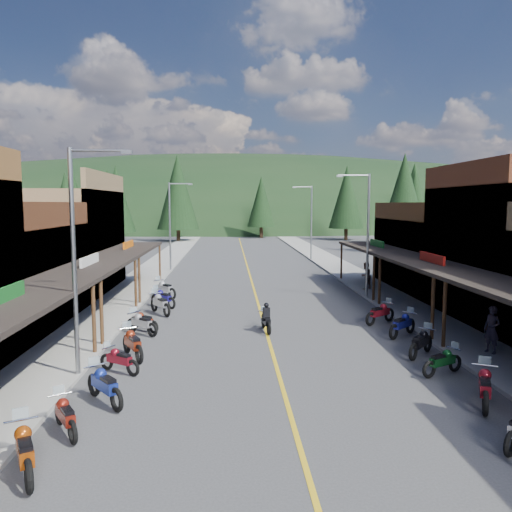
{
  "coord_description": "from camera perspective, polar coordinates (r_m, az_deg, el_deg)",
  "views": [
    {
      "loc": [
        -1.75,
        -23.35,
        6.12
      ],
      "look_at": [
        -0.16,
        6.26,
        3.0
      ],
      "focal_mm": 35.0,
      "sensor_mm": 36.0,
      "label": 1
    }
  ],
  "objects": [
    {
      "name": "rider_on_bike",
      "position": [
        24.1,
        1.16,
        -7.28
      ],
      "size": [
        0.86,
        1.97,
        1.45
      ],
      "rotation": [
        0.0,
        0.0,
        0.12
      ],
      "color": "black",
      "rests_on": "ground"
    },
    {
      "name": "pine_2",
      "position": [
        81.79,
        -8.94,
        7.24
      ],
      "size": [
        6.72,
        6.72,
        14.0
      ],
      "color": "black",
      "rests_on": "ground"
    },
    {
      "name": "pine_10",
      "position": [
        75.13,
        -15.67,
        6.29
      ],
      "size": [
        5.38,
        5.38,
        11.6
      ],
      "color": "black",
      "rests_on": "ground"
    },
    {
      "name": "ground",
      "position": [
        24.2,
        1.18,
        -8.64
      ],
      "size": [
        220.0,
        220.0,
        0.0
      ],
      "primitive_type": "plane",
      "color": "#38383A",
      "rests_on": "ground"
    },
    {
      "name": "bike_east_8",
      "position": [
        26.37,
        14.01,
        -6.22
      ],
      "size": [
        2.17,
        1.84,
        1.23
      ],
      "primitive_type": null,
      "rotation": [
        0.0,
        0.0,
        -0.95
      ],
      "color": "maroon",
      "rests_on": "ground"
    },
    {
      "name": "ridge_hill",
      "position": [
        158.48,
        -2.45,
        3.78
      ],
      "size": [
        310.0,
        140.0,
        60.0
      ],
      "primitive_type": "ellipsoid",
      "color": "black",
      "rests_on": "ground"
    },
    {
      "name": "streetlight_0",
      "position": [
        18.19,
        -19.69,
        0.43
      ],
      "size": [
        2.16,
        0.18,
        8.0
      ],
      "color": "gray",
      "rests_on": "ground"
    },
    {
      "name": "bike_east_4",
      "position": [
        17.07,
        24.69,
        -13.25
      ],
      "size": [
        1.66,
        2.37,
        1.3
      ],
      "primitive_type": null,
      "rotation": [
        0.0,
        0.0,
        -0.45
      ],
      "color": "maroon",
      "rests_on": "ground"
    },
    {
      "name": "bike_west_9",
      "position": [
        28.22,
        -10.9,
        -5.25
      ],
      "size": [
        1.9,
        2.39,
        1.33
      ],
      "primitive_type": null,
      "rotation": [
        0.0,
        0.0,
        0.56
      ],
      "color": "gray",
      "rests_on": "ground"
    },
    {
      "name": "pine_8",
      "position": [
        66.51,
        -20.91,
        5.49
      ],
      "size": [
        4.48,
        4.48,
        10.0
      ],
      "color": "black",
      "rests_on": "ground"
    },
    {
      "name": "pine_6",
      "position": [
        99.55,
        25.72,
        5.62
      ],
      "size": [
        5.04,
        5.04,
        11.0
      ],
      "color": "black",
      "rests_on": "ground"
    },
    {
      "name": "pine_11",
      "position": [
        65.1,
        16.55,
        6.7
      ],
      "size": [
        5.82,
        5.82,
        12.4
      ],
      "color": "black",
      "rests_on": "ground"
    },
    {
      "name": "pine_4",
      "position": [
        85.67,
        10.32,
        6.65
      ],
      "size": [
        5.88,
        5.88,
        12.5
      ],
      "color": "black",
      "rests_on": "ground"
    },
    {
      "name": "pine_3",
      "position": [
        89.54,
        0.61,
        6.23
      ],
      "size": [
        5.04,
        5.04,
        11.0
      ],
      "color": "black",
      "rests_on": "ground"
    },
    {
      "name": "bike_west_4",
      "position": [
        16.39,
        -16.93,
        -13.78
      ],
      "size": [
        1.98,
        2.23,
        1.28
      ],
      "primitive_type": null,
      "rotation": [
        0.0,
        0.0,
        0.67
      ],
      "color": "navy",
      "rests_on": "ground"
    },
    {
      "name": "bike_west_8",
      "position": [
        24.75,
        -12.72,
        -7.16
      ],
      "size": [
        1.88,
        1.7,
        1.09
      ],
      "primitive_type": null,
      "rotation": [
        0.0,
        0.0,
        0.89
      ],
      "color": "maroon",
      "rests_on": "ground"
    },
    {
      "name": "bike_west_10",
      "position": [
        30.03,
        -10.57,
        -4.64
      ],
      "size": [
        2.04,
        2.06,
        1.24
      ],
      "primitive_type": null,
      "rotation": [
        0.0,
        0.0,
        0.78
      ],
      "color": "navy",
      "rests_on": "ground"
    },
    {
      "name": "bike_east_7",
      "position": [
        24.15,
        16.4,
        -7.39
      ],
      "size": [
        2.12,
        2.01,
        1.25
      ],
      "primitive_type": null,
      "rotation": [
        0.0,
        0.0,
        -0.84
      ],
      "color": "navy",
      "rests_on": "ground"
    },
    {
      "name": "bike_west_3",
      "position": [
        14.77,
        -20.96,
        -16.52
      ],
      "size": [
        1.57,
        2.0,
        1.11
      ],
      "primitive_type": null,
      "rotation": [
        0.0,
        0.0,
        0.55
      ],
      "color": "maroon",
      "rests_on": "ground"
    },
    {
      "name": "pine_7",
      "position": [
        103.86,
        -20.14,
        6.25
      ],
      "size": [
        5.88,
        5.88,
        12.5
      ],
      "color": "black",
      "rests_on": "ground"
    },
    {
      "name": "bike_east_5",
      "position": [
        19.38,
        20.55,
        -11.09
      ],
      "size": [
        2.0,
        1.45,
        1.1
      ],
      "primitive_type": null,
      "rotation": [
        0.0,
        0.0,
        -1.1
      ],
      "color": "#0B3A16",
      "rests_on": "ground"
    },
    {
      "name": "shop_west_3",
      "position": [
        36.77,
        -22.18,
        1.51
      ],
      "size": [
        10.9,
        10.2,
        8.2
      ],
      "color": "brown",
      "rests_on": "ground"
    },
    {
      "name": "bike_west_5",
      "position": [
        19.05,
        -15.35,
        -11.26
      ],
      "size": [
        1.9,
        1.58,
        1.07
      ],
      "primitive_type": null,
      "rotation": [
        0.0,
        0.0,
        0.97
      ],
      "color": "maroon",
      "rests_on": "ground"
    },
    {
      "name": "pedestrian_east_b",
      "position": [
        35.75,
        12.41,
        -2.2
      ],
      "size": [
        1.05,
        1.02,
        1.91
      ],
      "primitive_type": "imported",
      "rotation": [
        0.0,
        0.0,
        3.88
      ],
      "color": "brown",
      "rests_on": "sidewalk_east"
    },
    {
      "name": "bike_west_6",
      "position": [
        20.6,
        -13.93,
        -9.54
      ],
      "size": [
        1.75,
        2.4,
        1.32
      ],
      "primitive_type": null,
      "rotation": [
        0.0,
        0.0,
        0.48
      ],
      "color": "maroon",
      "rests_on": "ground"
    },
    {
      "name": "bike_west_2",
      "position": [
        13.09,
        -24.94,
        -19.3
      ],
      "size": [
        1.68,
        2.35,
        1.29
      ],
      "primitive_type": null,
      "rotation": [
        0.0,
        0.0,
        0.46
      ],
      "color": "#9A3B0B",
      "rests_on": "ground"
    },
    {
      "name": "pine_1",
      "position": [
        95.97,
        -16.59,
        6.42
      ],
      "size": [
        5.88,
        5.88,
        12.5
      ],
      "color": "black",
      "rests_on": "ground"
    },
    {
      "name": "streetlight_1",
      "position": [
        45.68,
        -9.64,
        3.84
      ],
      "size": [
        2.16,
        0.18,
        8.0
      ],
      "color": "gray",
      "rests_on": "ground"
    },
    {
      "name": "sidewalk_west",
      "position": [
        44.32,
        -12.08,
        -1.97
      ],
      "size": [
        3.4,
        94.0,
        0.15
      ],
      "primitive_type": "cube",
      "color": "gray",
      "rests_on": "ground"
    },
    {
      "name": "pine_9",
      "position": [
        73.04,
        17.66,
        5.93
      ],
      "size": [
        4.93,
        4.93,
        10.8
      ],
      "color": "black",
      "rests_on": "ground"
    },
    {
      "name": "shop_east_3",
      "position": [
        38.13,
        20.93,
        0.21
      ],
      "size": [
        10.9,
        10.2,
        6.2
      ],
      "color": "#4C2D16",
      "rests_on": "ground"
    },
    {
      "name": "streetlight_3",
      "position": [
        54.08,
        6.2,
        4.21
      ],
      "size": [
        2.16,
        0.18,
        8.0
      ],
      "color": "gray",
      "rests_on": "ground"
    },
    {
      "name": "pedestrian_east_a",
      "position": [
        22.25,
        25.35,
        -7.59
      ],
      "size": [
        0.71,
        0.83,
        1.92
      ],
      "primitive_type": "imported",
      "rotation": [
        0.0,
        0.0,
        -1.14
      ],
      "color": "black",
      "rests_on": "sidewalk_east"
    },
    {
      "name": "bike_west_7",
      "position": [
        24.12,
        -12.93,
        -7.4
      ],
      "size": [
        2.01,
        1.87,
        1.18
      ],
      "primitive_type": null,
      "rotation": [
        0.0,
        0.0,
        0.86
      ],
      "color": "gray",
      "rests_on": "ground"
    },
    {
      "name": "bike_west_11",
      "position": [
        33.01,
        -10.39,
        -3.6
      ],
      "size": [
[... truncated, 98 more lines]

